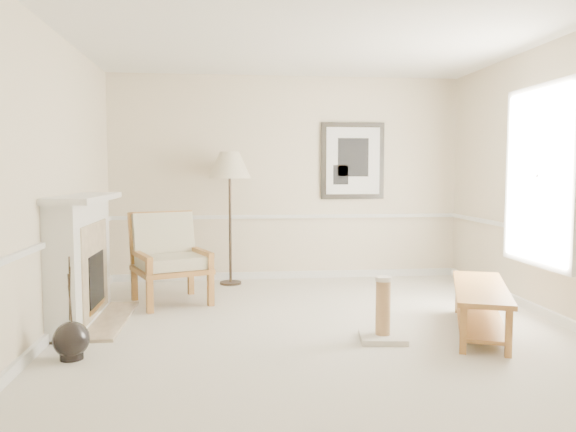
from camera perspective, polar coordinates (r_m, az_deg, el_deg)
The scene contains 8 objects.
ground at distance 5.56m, azimuth 3.03°, elevation -11.63°, with size 5.50×5.50×0.00m, color silver.
room at distance 5.44m, azimuth 4.43°, elevation 7.89°, with size 5.04×5.54×2.92m.
fireplace at distance 6.11m, azimuth -20.21°, elevation -4.26°, with size 0.64×1.64×1.31m.
floor_vase at distance 5.05m, azimuth -21.16°, elevation -11.72°, with size 0.29×0.29×0.86m.
armchair at distance 6.84m, azimuth -12.07°, elevation -3.76°, with size 1.06×1.09×1.06m.
floor_lamp at distance 7.66m, azimuth -5.94°, elevation 4.79°, with size 0.60×0.60×1.81m.
bench at distance 5.76m, azimuth 18.94°, elevation -8.18°, with size 1.02×1.65×0.45m.
scratching_post at distance 5.31m, azimuth 9.61°, elevation -10.38°, with size 0.47×0.47×0.59m.
Camera 1 is at (-0.87, -5.26, 1.55)m, focal length 35.00 mm.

